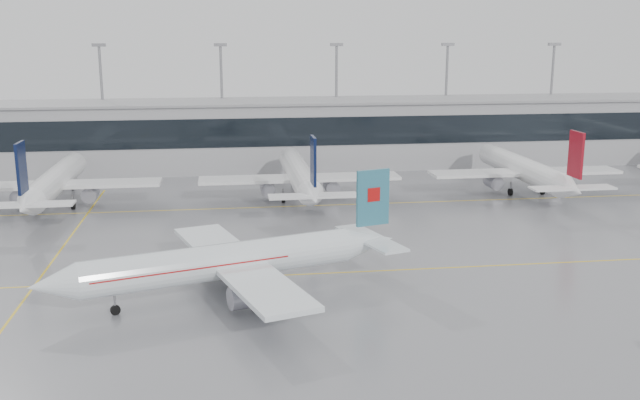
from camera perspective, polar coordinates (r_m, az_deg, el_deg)
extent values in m
plane|color=gray|center=(74.15, 1.29, -5.84)|extent=(320.00, 320.00, 0.00)
cube|color=yellow|center=(74.15, 1.29, -5.84)|extent=(120.00, 0.25, 0.01)
cube|color=yellow|center=(102.73, -1.39, -0.48)|extent=(120.00, 0.25, 0.01)
cube|color=yellow|center=(89.56, -19.69, -3.28)|extent=(0.25, 60.00, 0.01)
cube|color=#9E9EA2|center=(132.96, -2.99, 5.23)|extent=(180.00, 15.00, 12.00)
cube|color=black|center=(125.30, -2.69, 5.45)|extent=(180.00, 0.20, 5.00)
cube|color=gray|center=(132.26, -3.02, 7.89)|extent=(182.00, 16.00, 0.40)
cylinder|color=gray|center=(139.56, -16.97, 7.13)|extent=(0.50, 0.50, 22.00)
cube|color=gray|center=(138.96, -17.28, 11.76)|extent=(2.40, 1.00, 0.60)
cylinder|color=gray|center=(137.86, -7.83, 7.50)|extent=(0.50, 0.50, 22.00)
cube|color=gray|center=(137.26, -7.98, 12.20)|extent=(2.40, 1.00, 0.60)
cylinder|color=gray|center=(139.66, 1.31, 7.69)|extent=(0.50, 0.50, 22.00)
cube|color=gray|center=(139.06, 1.34, 12.33)|extent=(2.40, 1.00, 0.60)
cylinder|color=gray|center=(144.81, 10.01, 7.68)|extent=(0.50, 0.50, 22.00)
cube|color=gray|center=(144.24, 10.19, 12.16)|extent=(2.40, 1.00, 0.60)
cylinder|color=gray|center=(152.98, 17.95, 7.53)|extent=(0.50, 0.50, 22.00)
cube|color=gray|center=(152.44, 18.25, 11.75)|extent=(2.40, 1.00, 0.60)
cylinder|color=white|center=(66.78, -7.90, -4.91)|extent=(25.41, 10.82, 3.35)
cone|color=white|center=(64.25, -20.65, -6.38)|extent=(4.82, 4.39, 3.35)
cone|color=white|center=(72.67, 3.91, -3.33)|extent=(6.35, 4.87, 3.35)
cube|color=white|center=(67.33, -6.67, -5.08)|extent=(13.03, 27.93, 0.45)
cube|color=white|center=(72.69, 4.06, -3.08)|extent=(5.85, 11.01, 0.25)
cube|color=teal|center=(71.72, 4.25, 0.19)|extent=(3.54, 1.41, 5.72)
cylinder|color=gray|center=(63.39, -5.65, -7.66)|extent=(4.06, 3.08, 2.10)
cylinder|color=gray|center=(72.01, -8.25, -5.17)|extent=(4.06, 3.08, 2.10)
cylinder|color=gray|center=(65.53, -16.09, -7.88)|extent=(0.20, 0.20, 1.42)
cylinder|color=black|center=(65.78, -16.05, -8.46)|extent=(0.95, 0.55, 0.90)
cylinder|color=gray|center=(65.94, -5.06, -7.17)|extent=(0.24, 0.24, 1.42)
cylinder|color=black|center=(66.18, -5.05, -7.75)|extent=(1.18, 0.76, 1.10)
cylinder|color=gray|center=(70.57, -6.54, -5.84)|extent=(0.24, 0.24, 1.42)
cylinder|color=black|center=(70.80, -6.52, -6.38)|extent=(1.18, 0.76, 1.10)
cube|color=#B70F0F|center=(71.65, 4.25, 0.46)|extent=(1.47, 0.85, 1.40)
cube|color=#B70F0F|center=(65.94, -10.40, -5.05)|extent=(18.19, 8.60, 0.12)
cylinder|color=white|center=(108.79, -20.36, 1.51)|extent=(3.59, 27.36, 3.59)
cone|color=white|center=(123.90, -18.86, 2.95)|extent=(3.59, 4.00, 3.59)
cone|color=white|center=(93.12, -22.45, -0.49)|extent=(3.59, 5.60, 3.59)
cube|color=white|center=(107.43, -20.51, 1.15)|extent=(29.64, 5.00, 0.45)
cube|color=white|center=(92.86, -22.50, -0.34)|extent=(11.40, 2.80, 0.25)
cube|color=#0A1334|center=(91.81, -22.78, 2.40)|extent=(0.35, 3.60, 6.12)
cylinder|color=gray|center=(109.35, -22.85, 0.34)|extent=(2.10, 3.60, 2.10)
cylinder|color=gray|center=(107.26, -17.89, 0.51)|extent=(2.10, 3.60, 2.10)
cylinder|color=gray|center=(119.53, -19.21, 1.32)|extent=(0.20, 0.20, 1.56)
cylinder|color=black|center=(119.68, -19.18, 0.95)|extent=(0.30, 0.90, 0.90)
cylinder|color=gray|center=(107.50, -21.88, -0.09)|extent=(0.24, 0.24, 1.56)
cylinder|color=black|center=(107.67, -21.85, -0.50)|extent=(0.45, 1.10, 1.10)
cylinder|color=gray|center=(106.35, -19.17, -0.01)|extent=(0.24, 0.24, 1.56)
cylinder|color=black|center=(106.52, -19.14, -0.41)|extent=(0.45, 1.10, 1.10)
cylinder|color=white|center=(106.78, -1.70, 2.13)|extent=(3.59, 27.36, 3.59)
cone|color=white|center=(122.14, -2.51, 3.50)|extent=(3.59, 4.00, 3.59)
cone|color=white|center=(90.76, -0.57, 0.18)|extent=(3.59, 5.60, 3.59)
cube|color=white|center=(105.40, -1.61, 1.76)|extent=(29.64, 5.00, 0.45)
cube|color=white|center=(90.50, -0.55, 0.34)|extent=(11.40, 2.80, 0.25)
cube|color=#0A1334|center=(89.42, -0.54, 3.16)|extent=(0.35, 3.60, 6.12)
cylinder|color=gray|center=(105.78, -4.22, 0.94)|extent=(2.10, 3.60, 2.10)
cylinder|color=gray|center=(106.80, 0.92, 1.09)|extent=(2.10, 3.60, 2.10)
cylinder|color=gray|center=(117.70, -2.26, 1.87)|extent=(0.20, 0.20, 1.56)
cylinder|color=black|center=(117.86, -2.26, 1.50)|extent=(0.30, 0.90, 0.90)
cylinder|color=gray|center=(104.60, -2.96, 0.50)|extent=(0.24, 0.24, 1.56)
cylinder|color=black|center=(104.77, -2.96, 0.09)|extent=(0.45, 1.10, 1.10)
cylinder|color=gray|center=(105.16, -0.14, 0.59)|extent=(0.24, 0.24, 1.56)
cylinder|color=black|center=(105.33, -0.14, 0.17)|extent=(0.45, 1.10, 1.10)
cylinder|color=white|center=(115.85, 15.79, 2.50)|extent=(3.59, 27.36, 3.59)
cone|color=white|center=(130.14, 13.05, 3.76)|extent=(3.59, 4.00, 3.59)
cone|color=white|center=(101.27, 19.48, 0.78)|extent=(3.59, 5.60, 3.59)
cube|color=white|center=(114.57, 16.07, 2.16)|extent=(29.64, 5.00, 0.45)
cube|color=white|center=(101.04, 19.54, 0.92)|extent=(11.40, 2.80, 0.25)
cube|color=maroon|center=(100.07, 19.79, 3.45)|extent=(0.35, 3.60, 6.12)
cylinder|color=gray|center=(113.45, 13.71, 1.43)|extent=(2.10, 3.60, 2.10)
cylinder|color=gray|center=(117.31, 18.08, 1.53)|extent=(2.10, 3.60, 2.10)
cylinder|color=gray|center=(125.98, 13.80, 2.24)|extent=(0.20, 0.20, 1.56)
cylinder|color=black|center=(126.12, 13.78, 1.89)|extent=(0.30, 0.90, 0.90)
cylinder|color=gray|center=(113.03, 15.01, 1.01)|extent=(0.24, 0.24, 1.56)
cylinder|color=black|center=(113.19, 14.98, 0.63)|extent=(0.45, 1.10, 1.10)
cylinder|color=gray|center=(115.15, 17.39, 1.08)|extent=(0.24, 0.24, 1.56)
cylinder|color=black|center=(115.30, 17.37, 0.70)|extent=(0.45, 1.10, 1.10)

